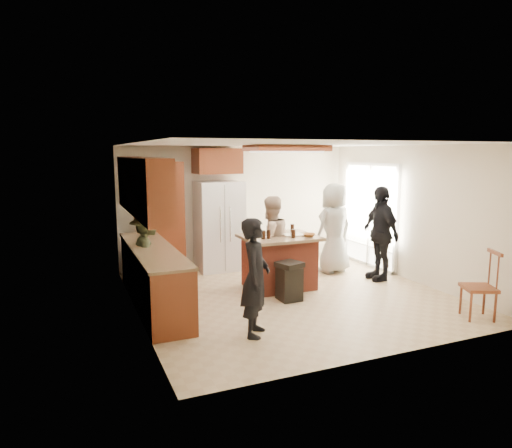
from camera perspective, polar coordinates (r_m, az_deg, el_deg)
name	(u,v)px	position (r m, az deg, el deg)	size (l,w,h in m)	color
room_shell	(425,217)	(11.40, 20.42, 0.79)	(8.00, 5.20, 5.00)	tan
person_front_left	(255,277)	(5.92, -0.08, -6.69)	(0.57, 0.41, 1.55)	black
person_behind_left	(270,241)	(8.11, 1.80, -2.18)	(0.79, 0.48, 1.62)	tan
person_behind_right	(334,228)	(9.13, 9.74, -0.52)	(0.87, 0.57, 1.78)	gray
person_side_right	(380,233)	(8.81, 15.24, -1.11)	(1.03, 0.53, 1.77)	black
person_counter	(148,256)	(7.51, -13.33, -3.88)	(0.95, 0.44, 1.47)	#32361F
left_cabinetry	(149,246)	(7.20, -13.19, -2.64)	(0.64, 3.00, 2.30)	maroon
back_wall_units	(180,204)	(9.05, -9.54, 2.53)	(1.80, 0.60, 2.45)	maroon
refrigerator	(219,226)	(9.25, -4.63, -0.23)	(0.90, 0.76, 1.80)	white
kitchen_island	(279,261)	(8.06, 2.91, -4.68)	(1.28, 1.03, 0.93)	maroon
island_items	(291,234)	(7.95, 4.39, -1.20)	(1.00, 0.67, 0.15)	silver
trash_bin	(289,281)	(7.44, 4.19, -7.10)	(0.45, 0.45, 0.63)	black
spindle_chair	(480,288)	(7.33, 26.23, -7.16)	(0.56, 0.56, 0.99)	maroon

